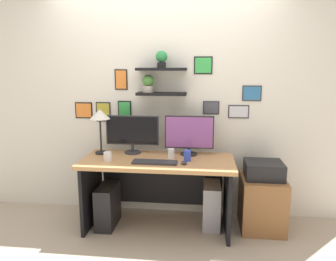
{
  "coord_description": "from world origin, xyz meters",
  "views": [
    {
      "loc": [
        0.46,
        -3.12,
        1.67
      ],
      "look_at": [
        0.1,
        0.05,
        1.04
      ],
      "focal_mm": 34.19,
      "sensor_mm": 36.0,
      "label": 1
    }
  ],
  "objects_px": {
    "monitor_left": "(132,132)",
    "keyboard": "(155,162)",
    "desk_lamp": "(100,117)",
    "water_cup": "(187,156)",
    "computer_tower_left": "(108,206)",
    "monitor_right": "(189,134)",
    "printer": "(264,170)",
    "computer_mouse": "(184,163)",
    "computer_tower_right": "(211,205)",
    "coffee_mug": "(108,156)",
    "desk": "(159,177)",
    "drawer_cabinet": "(262,203)",
    "pen_cup": "(171,154)"
  },
  "relations": [
    {
      "from": "desk",
      "to": "water_cup",
      "type": "xyz_separation_m",
      "value": [
        0.3,
        -0.08,
        0.27
      ]
    },
    {
      "from": "desk",
      "to": "pen_cup",
      "type": "height_order",
      "value": "pen_cup"
    },
    {
      "from": "pen_cup",
      "to": "computer_tower_left",
      "type": "height_order",
      "value": "pen_cup"
    },
    {
      "from": "computer_mouse",
      "to": "computer_tower_left",
      "type": "xyz_separation_m",
      "value": [
        -0.82,
        0.12,
        -0.54
      ]
    },
    {
      "from": "desk",
      "to": "computer_tower_left",
      "type": "distance_m",
      "value": 0.63
    },
    {
      "from": "desk",
      "to": "coffee_mug",
      "type": "bearing_deg",
      "value": -161.74
    },
    {
      "from": "desk",
      "to": "computer_tower_left",
      "type": "relative_size",
      "value": 3.49
    },
    {
      "from": "coffee_mug",
      "to": "computer_tower_right",
      "type": "height_order",
      "value": "coffee_mug"
    },
    {
      "from": "monitor_right",
      "to": "water_cup",
      "type": "height_order",
      "value": "monitor_right"
    },
    {
      "from": "monitor_right",
      "to": "pen_cup",
      "type": "bearing_deg",
      "value": -136.72
    },
    {
      "from": "computer_mouse",
      "to": "keyboard",
      "type": "bearing_deg",
      "value": 179.27
    },
    {
      "from": "desk",
      "to": "pen_cup",
      "type": "distance_m",
      "value": 0.29
    },
    {
      "from": "pen_cup",
      "to": "printer",
      "type": "xyz_separation_m",
      "value": [
        0.95,
        0.06,
        -0.16
      ]
    },
    {
      "from": "keyboard",
      "to": "printer",
      "type": "xyz_separation_m",
      "value": [
        1.09,
        0.25,
        -0.12
      ]
    },
    {
      "from": "computer_tower_left",
      "to": "computer_tower_right",
      "type": "height_order",
      "value": "computer_tower_right"
    },
    {
      "from": "monitor_left",
      "to": "keyboard",
      "type": "xyz_separation_m",
      "value": [
        0.3,
        -0.36,
        -0.22
      ]
    },
    {
      "from": "computer_tower_left",
      "to": "drawer_cabinet",
      "type": "bearing_deg",
      "value": 4.75
    },
    {
      "from": "monitor_left",
      "to": "computer_tower_left",
      "type": "bearing_deg",
      "value": -134.19
    },
    {
      "from": "keyboard",
      "to": "drawer_cabinet",
      "type": "height_order",
      "value": "keyboard"
    },
    {
      "from": "monitor_left",
      "to": "desk",
      "type": "bearing_deg",
      "value": -27.9
    },
    {
      "from": "coffee_mug",
      "to": "desk",
      "type": "bearing_deg",
      "value": 18.26
    },
    {
      "from": "monitor_left",
      "to": "monitor_right",
      "type": "bearing_deg",
      "value": 0.0
    },
    {
      "from": "pen_cup",
      "to": "computer_tower_right",
      "type": "distance_m",
      "value": 0.71
    },
    {
      "from": "computer_mouse",
      "to": "desk_lamp",
      "type": "bearing_deg",
      "value": 162.51
    },
    {
      "from": "desk_lamp",
      "to": "computer_tower_left",
      "type": "height_order",
      "value": "desk_lamp"
    },
    {
      "from": "coffee_mug",
      "to": "computer_tower_right",
      "type": "distance_m",
      "value": 1.22
    },
    {
      "from": "computer_tower_right",
      "to": "printer",
      "type": "bearing_deg",
      "value": 0.43
    },
    {
      "from": "coffee_mug",
      "to": "computer_tower_left",
      "type": "relative_size",
      "value": 0.2
    },
    {
      "from": "computer_mouse",
      "to": "computer_tower_right",
      "type": "xyz_separation_m",
      "value": [
        0.28,
        0.25,
        -0.53
      ]
    },
    {
      "from": "desk_lamp",
      "to": "water_cup",
      "type": "relative_size",
      "value": 4.41
    },
    {
      "from": "water_cup",
      "to": "printer",
      "type": "xyz_separation_m",
      "value": [
        0.78,
        0.14,
        -0.17
      ]
    },
    {
      "from": "monitor_left",
      "to": "computer_tower_right",
      "type": "distance_m",
      "value": 1.15
    },
    {
      "from": "computer_mouse",
      "to": "computer_tower_left",
      "type": "bearing_deg",
      "value": 171.54
    },
    {
      "from": "pen_cup",
      "to": "drawer_cabinet",
      "type": "distance_m",
      "value": 1.09
    },
    {
      "from": "desk_lamp",
      "to": "printer",
      "type": "xyz_separation_m",
      "value": [
        1.73,
        -0.03,
        -0.51
      ]
    },
    {
      "from": "desk",
      "to": "printer",
      "type": "bearing_deg",
      "value": 3.21
    },
    {
      "from": "computer_tower_left",
      "to": "monitor_right",
      "type": "bearing_deg",
      "value": 15.64
    },
    {
      "from": "desk",
      "to": "coffee_mug",
      "type": "height_order",
      "value": "coffee_mug"
    },
    {
      "from": "desk_lamp",
      "to": "computer_tower_left",
      "type": "xyz_separation_m",
      "value": [
        0.1,
        -0.17,
        -0.93
      ]
    },
    {
      "from": "computer_tower_left",
      "to": "desk",
      "type": "bearing_deg",
      "value": 7.82
    },
    {
      "from": "desk",
      "to": "coffee_mug",
      "type": "distance_m",
      "value": 0.58
    },
    {
      "from": "monitor_left",
      "to": "computer_mouse",
      "type": "bearing_deg",
      "value": -31.48
    },
    {
      "from": "drawer_cabinet",
      "to": "computer_tower_left",
      "type": "bearing_deg",
      "value": -175.25
    },
    {
      "from": "monitor_left",
      "to": "computer_tower_right",
      "type": "height_order",
      "value": "monitor_left"
    },
    {
      "from": "monitor_right",
      "to": "water_cup",
      "type": "relative_size",
      "value": 4.73
    },
    {
      "from": "monitor_right",
      "to": "coffee_mug",
      "type": "relative_size",
      "value": 5.79
    },
    {
      "from": "monitor_right",
      "to": "desk_lamp",
      "type": "bearing_deg",
      "value": -175.85
    },
    {
      "from": "keyboard",
      "to": "water_cup",
      "type": "relative_size",
      "value": 4.0
    },
    {
      "from": "monitor_right",
      "to": "computer_mouse",
      "type": "xyz_separation_m",
      "value": [
        -0.03,
        -0.36,
        -0.21
      ]
    },
    {
      "from": "monitor_left",
      "to": "keyboard",
      "type": "bearing_deg",
      "value": -49.89
    }
  ]
}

